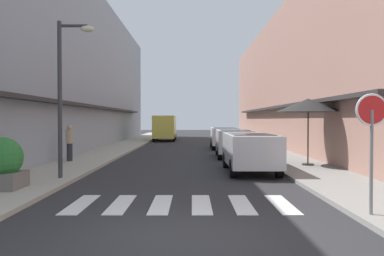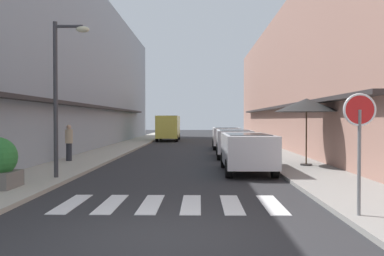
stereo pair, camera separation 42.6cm
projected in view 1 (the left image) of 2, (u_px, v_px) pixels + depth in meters
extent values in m
plane|color=#2B2B2D|center=(187.00, 151.00, 25.67)|extent=(103.91, 103.91, 0.00)
cube|color=#ADA899|center=(112.00, 150.00, 25.65)|extent=(2.53, 66.12, 0.12)
cube|color=gray|center=(261.00, 150.00, 25.69)|extent=(2.53, 66.12, 0.12)
cube|color=#939EA8|center=(59.00, 69.00, 26.89)|extent=(5.00, 44.51, 10.75)
cube|color=#332D2D|center=(101.00, 108.00, 26.95)|extent=(0.50, 31.16, 0.16)
cube|color=#A87A6B|center=(314.00, 79.00, 26.97)|extent=(5.00, 44.51, 9.41)
cube|color=#332D2D|center=(273.00, 108.00, 27.00)|extent=(0.50, 31.16, 0.16)
cube|color=silver|center=(79.00, 204.00, 9.47)|extent=(0.45, 2.20, 0.01)
cube|color=silver|center=(119.00, 204.00, 9.47)|extent=(0.45, 2.20, 0.01)
cube|color=silver|center=(160.00, 204.00, 9.48)|extent=(0.45, 2.20, 0.01)
cube|color=silver|center=(200.00, 204.00, 9.48)|extent=(0.45, 2.20, 0.01)
cube|color=silver|center=(240.00, 204.00, 9.48)|extent=(0.45, 2.20, 0.01)
cube|color=silver|center=(280.00, 204.00, 9.49)|extent=(0.45, 2.20, 0.01)
cube|color=silver|center=(248.00, 149.00, 15.23)|extent=(1.75, 4.36, 1.13)
cube|color=black|center=(249.00, 141.00, 15.00)|extent=(1.47, 2.44, 0.56)
cylinder|color=black|center=(224.00, 160.00, 16.68)|extent=(0.22, 0.64, 0.64)
cylinder|color=black|center=(263.00, 160.00, 16.68)|extent=(0.22, 0.64, 0.64)
cylinder|color=black|center=(231.00, 169.00, 13.80)|extent=(0.22, 0.64, 0.64)
cylinder|color=black|center=(278.00, 169.00, 13.80)|extent=(0.22, 0.64, 0.64)
cube|color=silver|center=(232.00, 141.00, 21.20)|extent=(1.85, 4.02, 1.13)
cube|color=black|center=(233.00, 135.00, 20.99)|extent=(1.53, 2.26, 0.56)
cylinder|color=black|center=(216.00, 150.00, 22.54)|extent=(0.24, 0.65, 0.64)
cylinder|color=black|center=(245.00, 150.00, 22.50)|extent=(0.24, 0.65, 0.64)
cylinder|color=black|center=(218.00, 153.00, 19.92)|extent=(0.24, 0.65, 0.64)
cylinder|color=black|center=(250.00, 154.00, 19.88)|extent=(0.24, 0.65, 0.64)
cube|color=silver|center=(223.00, 136.00, 27.49)|extent=(1.81, 4.07, 1.13)
cube|color=black|center=(223.00, 132.00, 27.28)|extent=(1.50, 2.29, 0.56)
cylinder|color=black|center=(210.00, 143.00, 28.85)|extent=(0.23, 0.64, 0.64)
cylinder|color=black|center=(232.00, 143.00, 28.83)|extent=(0.23, 0.64, 0.64)
cylinder|color=black|center=(212.00, 145.00, 26.18)|extent=(0.23, 0.64, 0.64)
cylinder|color=black|center=(236.00, 145.00, 26.16)|extent=(0.23, 0.64, 0.64)
cube|color=#D8CC4C|center=(163.00, 127.00, 37.83)|extent=(1.98, 5.41, 2.03)
cube|color=black|center=(163.00, 119.00, 37.54)|extent=(1.65, 3.03, 0.56)
cylinder|color=black|center=(155.00, 137.00, 39.63)|extent=(0.22, 0.64, 0.64)
cylinder|color=black|center=(174.00, 137.00, 39.64)|extent=(0.22, 0.64, 0.64)
cylinder|color=black|center=(152.00, 138.00, 36.06)|extent=(0.22, 0.64, 0.64)
cylinder|color=black|center=(172.00, 138.00, 36.08)|extent=(0.22, 0.64, 0.64)
cylinder|color=slate|center=(370.00, 162.00, 7.96)|extent=(0.07, 0.07, 2.08)
cylinder|color=red|center=(370.00, 110.00, 7.94)|extent=(0.64, 0.03, 0.64)
torus|color=white|center=(370.00, 110.00, 7.94)|extent=(0.65, 0.05, 0.65)
cylinder|color=#38383D|center=(58.00, 100.00, 12.95)|extent=(0.14, 0.14, 5.05)
cylinder|color=#38383D|center=(72.00, 26.00, 12.90)|extent=(0.90, 0.10, 0.10)
ellipsoid|color=beige|center=(86.00, 29.00, 12.91)|extent=(0.44, 0.28, 0.20)
cylinder|color=#262626|center=(306.00, 164.00, 16.64)|extent=(0.48, 0.48, 0.06)
cylinder|color=#4C3823|center=(306.00, 135.00, 16.62)|extent=(0.06, 0.06, 2.48)
cone|color=black|center=(307.00, 105.00, 16.59)|extent=(2.65, 2.65, 0.55)
cube|color=slate|center=(0.00, 180.00, 10.95)|extent=(1.07, 1.07, 0.45)
sphere|color=#2D7533|center=(0.00, 158.00, 10.94)|extent=(1.12, 1.12, 1.12)
cylinder|color=#282B33|center=(68.00, 152.00, 18.20)|extent=(0.26, 0.26, 0.80)
cylinder|color=tan|center=(68.00, 136.00, 18.18)|extent=(0.34, 0.34, 0.63)
sphere|color=tan|center=(68.00, 127.00, 18.18)|extent=(0.22, 0.22, 0.22)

